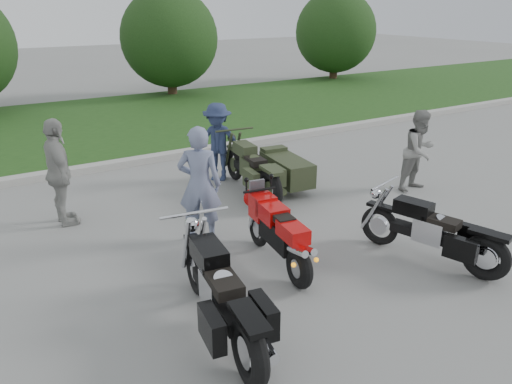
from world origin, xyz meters
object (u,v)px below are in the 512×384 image
sportbike_red (279,232)px  person_grey (420,151)px  person_back (59,173)px  cruiser_left (223,299)px  cruiser_sidecar (273,170)px  person_denim (218,142)px  cruiser_right (436,235)px  person_stripe (200,184)px

sportbike_red → person_grey: size_ratio=1.17×
sportbike_red → person_back: 3.78m
cruiser_left → cruiser_sidecar: cruiser_left is taller
person_back → person_grey: bearing=-107.3°
person_denim → person_back: 3.26m
person_grey → person_denim: person_denim is taller
sportbike_red → cruiser_left: (-1.40, -1.00, -0.03)m
cruiser_right → person_stripe: 3.48m
cruiser_sidecar → person_denim: (-0.59, 1.15, 0.38)m
cruiser_right → person_denim: size_ratio=1.33×
person_stripe → person_grey: 4.57m
person_grey → sportbike_red: bearing=-170.1°
sportbike_red → cruiser_left: cruiser_left is taller
person_grey → person_denim: (-3.05, 2.54, 0.01)m
cruiser_sidecar → person_denim: size_ratio=1.47×
person_stripe → person_denim: bearing=-89.2°
cruiser_right → cruiser_sidecar: 3.60m
cruiser_left → person_denim: bearing=71.5°
cruiser_right → person_back: person_back is taller
person_denim → cruiser_right: bearing=-34.5°
cruiser_sidecar → sportbike_red: bearing=-115.6°
cruiser_left → person_stripe: 2.53m
sportbike_red → cruiser_sidecar: size_ratio=0.79×
person_grey → person_back: bearing=157.2°
cruiser_sidecar → cruiser_right: bearing=-77.8°
sportbike_red → person_denim: 3.80m
person_stripe → person_back: 2.39m
sportbike_red → cruiser_sidecar: (1.57, 2.51, -0.09)m
cruiser_left → cruiser_sidecar: bearing=58.3°
cruiser_left → cruiser_right: 3.33m
sportbike_red → cruiser_right: (1.94, -1.07, -0.09)m
person_grey → person_back: person_back is taller
cruiser_left → person_stripe: size_ratio=1.35×
cruiser_left → person_back: 4.14m
person_back → sportbike_red: bearing=-144.1°
cruiser_sidecar → person_grey: person_grey is taller
cruiser_left → person_grey: 5.83m
sportbike_red → person_stripe: (-0.54, 1.34, 0.39)m
sportbike_red → cruiser_sidecar: 2.97m
cruiser_right → person_denim: 4.85m
person_back → cruiser_right: bearing=-135.0°
cruiser_sidecar → person_back: bearing=178.5°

